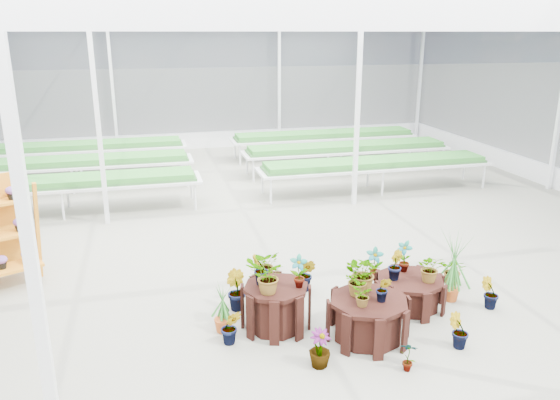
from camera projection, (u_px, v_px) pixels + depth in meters
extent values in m
plane|color=gray|center=(277.00, 284.00, 9.47)|extent=(24.00, 24.00, 0.00)
cylinder|color=black|center=(276.00, 307.00, 8.00)|extent=(1.22, 1.22, 0.67)
cylinder|color=black|center=(368.00, 318.00, 7.73)|extent=(1.31, 1.31, 0.61)
cylinder|color=black|center=(409.00, 292.00, 8.63)|extent=(1.10, 1.10, 0.49)
imported|color=#2E752B|center=(260.00, 270.00, 7.86)|extent=(0.34, 0.33, 0.48)
imported|color=#2E752B|center=(299.00, 271.00, 7.79)|extent=(0.30, 0.24, 0.49)
imported|color=#2E752B|center=(266.00, 264.00, 8.17)|extent=(0.45, 0.43, 0.39)
imported|color=#2E752B|center=(266.00, 277.00, 7.61)|extent=(0.58, 0.54, 0.51)
imported|color=#2E752B|center=(356.00, 280.00, 7.71)|extent=(0.53, 0.54, 0.46)
imported|color=#2E752B|center=(384.00, 289.00, 7.52)|extent=(0.27, 0.26, 0.38)
imported|color=#2E752B|center=(365.00, 273.00, 7.82)|extent=(0.66, 0.65, 0.55)
imported|color=#2E752B|center=(361.00, 296.00, 7.41)|extent=(0.37, 0.37, 0.31)
imported|color=#2E752B|center=(395.00, 265.00, 8.47)|extent=(0.29, 0.32, 0.47)
imported|color=#2E752B|center=(431.00, 268.00, 8.39)|extent=(0.51, 0.48, 0.45)
imported|color=#2E752B|center=(404.00, 256.00, 8.74)|extent=(0.30, 0.33, 0.52)
imported|color=#2E752B|center=(231.00, 327.00, 7.60)|extent=(0.33, 0.28, 0.52)
imported|color=#2E752B|center=(235.00, 290.00, 8.54)|extent=(0.41, 0.44, 0.64)
imported|color=#2E752B|center=(320.00, 349.00, 7.08)|extent=(0.36, 0.36, 0.52)
imported|color=#2E752B|center=(409.00, 356.00, 7.00)|extent=(0.27, 0.25, 0.43)
imported|color=#2E752B|center=(458.00, 331.00, 7.50)|extent=(0.34, 0.30, 0.52)
imported|color=#2E752B|center=(489.00, 293.00, 8.58)|extent=(0.35, 0.31, 0.52)
imported|color=#2E752B|center=(454.00, 271.00, 9.43)|extent=(0.58, 0.58, 0.49)
imported|color=#2E752B|center=(375.00, 264.00, 9.57)|extent=(0.37, 0.31, 0.59)
imported|color=#2E752B|center=(306.00, 274.00, 9.15)|extent=(0.42, 0.42, 0.60)
imported|color=#2E752B|center=(263.00, 279.00, 8.89)|extent=(0.72, 0.76, 0.68)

